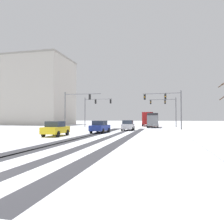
{
  "coord_description": "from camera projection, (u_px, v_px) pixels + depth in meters",
  "views": [
    {
      "loc": [
        6.5,
        -5.22,
        1.96
      ],
      "look_at": [
        0.0,
        23.03,
        2.8
      ],
      "focal_mm": 33.96,
      "sensor_mm": 36.0,
      "label": 1
    }
  ],
  "objects": [
    {
      "name": "traffic_signal_far_left",
      "position": [
        94.0,
        106.0,
        46.22
      ],
      "size": [
        6.23,
        0.41,
        6.5
      ],
      "color": "#56565B",
      "rests_on": "ground"
    },
    {
      "name": "wheel_track_right_lane",
      "position": [
        128.0,
        137.0,
        21.79
      ],
      "size": [
        1.01,
        36.19,
        0.01
      ],
      "primitive_type": "cube",
      "color": "#38383D",
      "rests_on": "ground"
    },
    {
      "name": "car_blue_second",
      "position": [
        100.0,
        127.0,
        28.31
      ],
      "size": [
        1.98,
        4.17,
        1.62
      ],
      "color": "#233899",
      "rests_on": "ground"
    },
    {
      "name": "sidewalk_kerb_right",
      "position": [
        216.0,
        140.0,
        18.4
      ],
      "size": [
        4.0,
        36.19,
        0.12
      ],
      "primitive_type": "cube",
      "color": "white",
      "rests_on": "ground"
    },
    {
      "name": "wheel_track_oncoming",
      "position": [
        90.0,
        136.0,
        22.71
      ],
      "size": [
        0.91,
        36.19,
        0.01
      ],
      "primitive_type": "cube",
      "color": "#38383D",
      "rests_on": "ground"
    },
    {
      "name": "traffic_signal_far_right",
      "position": [
        166.0,
        106.0,
        46.73
      ],
      "size": [
        5.83,
        0.53,
        6.5
      ],
      "color": "#56565B",
      "rests_on": "ground"
    },
    {
      "name": "wheel_track_center",
      "position": [
        110.0,
        137.0,
        22.22
      ],
      "size": [
        0.85,
        36.19,
        0.01
      ],
      "primitive_type": "cube",
      "color": "#38383D",
      "rests_on": "ground"
    },
    {
      "name": "office_building_far_left_block",
      "position": [
        22.0,
        92.0,
        65.75
      ],
      "size": [
        30.26,
        15.48,
        20.11
      ],
      "color": "#B2ADA3",
      "rests_on": "ground"
    },
    {
      "name": "traffic_signal_near_left",
      "position": [
        75.0,
        104.0,
        36.57
      ],
      "size": [
        6.56,
        0.39,
        6.5
      ],
      "color": "#56565B",
      "rests_on": "ground"
    },
    {
      "name": "car_yellow_cab_third",
      "position": [
        56.0,
        129.0,
        23.13
      ],
      "size": [
        2.01,
        4.19,
        1.62
      ],
      "color": "yellow",
      "rests_on": "ground"
    },
    {
      "name": "car_white_lead",
      "position": [
        128.0,
        125.0,
        33.77
      ],
      "size": [
        1.94,
        4.16,
        1.62
      ],
      "color": "silver",
      "rests_on": "ground"
    },
    {
      "name": "wheel_track_left_lane",
      "position": [
        83.0,
        136.0,
        22.88
      ],
      "size": [
        1.13,
        36.19,
        0.01
      ],
      "primitive_type": "cube",
      "color": "#38383D",
      "rests_on": "ground"
    },
    {
      "name": "traffic_signal_near_right",
      "position": [
        167.0,
        102.0,
        35.09
      ],
      "size": [
        6.31,
        0.54,
        6.5
      ],
      "color": "#56565B",
      "rests_on": "ground"
    },
    {
      "name": "bus_oncoming",
      "position": [
        148.0,
        118.0,
        54.38
      ],
      "size": [
        2.92,
        11.07,
        3.38
      ],
      "color": "#B21E1E",
      "rests_on": "ground"
    },
    {
      "name": "box_truck_delivery",
      "position": [
        153.0,
        120.0,
        44.7
      ],
      "size": [
        2.39,
        7.43,
        3.02
      ],
      "color": "slate",
      "rests_on": "ground"
    }
  ]
}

